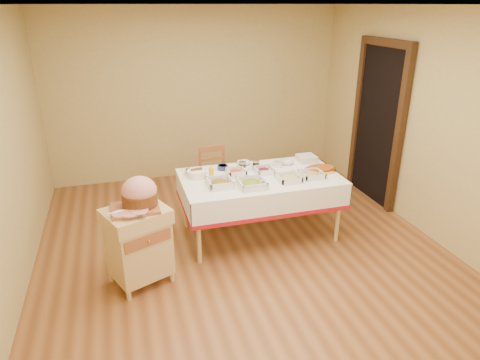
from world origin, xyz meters
name	(u,v)px	position (x,y,z in m)	size (l,w,h in m)	color
room_shell	(243,141)	(0.00, 0.00, 1.30)	(5.00, 5.00, 5.00)	brown
doorway	(378,122)	(2.20, 0.90, 1.11)	(0.09, 1.10, 2.20)	black
dining_table	(260,189)	(0.30, 0.30, 0.60)	(1.82, 1.02, 0.76)	#D7B676
butcher_cart	(138,242)	(-1.15, -0.28, 0.46)	(0.71, 0.66, 0.81)	#D7B676
dining_chair	(215,178)	(-0.04, 1.15, 0.44)	(0.41, 0.40, 0.86)	#9C5833
ham_on_board	(139,195)	(-1.10, -0.25, 0.94)	(0.47, 0.45, 0.31)	#9C5833
serving_dish_a	(220,183)	(-0.21, 0.15, 0.80)	(0.27, 0.27, 0.12)	silver
serving_dish_b	(252,183)	(0.11, 0.03, 0.80)	(0.29, 0.29, 0.12)	silver
serving_dish_c	(289,178)	(0.56, 0.07, 0.79)	(0.25, 0.25, 0.10)	silver
serving_dish_d	(312,174)	(0.86, 0.11, 0.79)	(0.25, 0.25, 0.09)	silver
serving_dish_e	(236,172)	(0.05, 0.42, 0.79)	(0.22, 0.21, 0.10)	silver
serving_dish_f	(264,170)	(0.38, 0.38, 0.79)	(0.22, 0.21, 0.10)	silver
small_bowl_left	(190,171)	(-0.46, 0.59, 0.79)	(0.13, 0.13, 0.06)	silver
small_bowl_mid	(223,167)	(-0.06, 0.63, 0.79)	(0.13, 0.13, 0.05)	navy
small_bowl_right	(277,164)	(0.61, 0.54, 0.79)	(0.12, 0.12, 0.06)	silver
bowl_white_imported	(244,163)	(0.23, 0.72, 0.78)	(0.16, 0.16, 0.04)	silver
bowl_small_imported	(287,162)	(0.75, 0.58, 0.79)	(0.17, 0.17, 0.05)	silver
preserve_jar_left	(242,166)	(0.16, 0.54, 0.81)	(0.09, 0.09, 0.11)	silver
preserve_jar_right	(256,165)	(0.33, 0.53, 0.81)	(0.09, 0.09, 0.11)	silver
mustard_bottle	(211,173)	(-0.26, 0.35, 0.84)	(0.06, 0.06, 0.18)	yellow
bread_basket	(197,173)	(-0.41, 0.48, 0.80)	(0.22, 0.22, 0.10)	white
plate_stack	(306,159)	(1.02, 0.60, 0.80)	(0.22, 0.22, 0.08)	silver
brass_platter	(321,169)	(1.05, 0.25, 0.78)	(0.38, 0.27, 0.05)	gold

